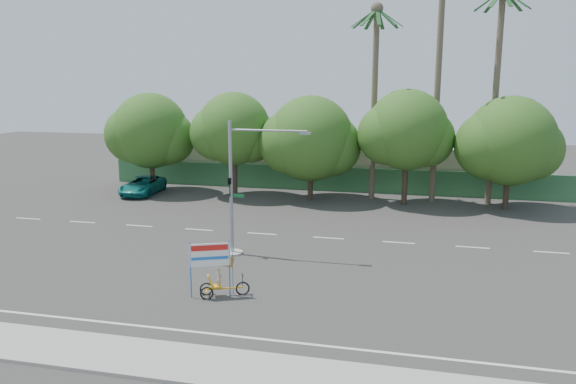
# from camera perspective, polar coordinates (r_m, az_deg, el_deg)

# --- Properties ---
(ground) EXTENTS (120.00, 120.00, 0.00)m
(ground) POSITION_cam_1_polar(r_m,az_deg,el_deg) (25.69, -3.22, -9.30)
(ground) COLOR #33302D
(ground) RESTS_ON ground
(sidewalk_near) EXTENTS (50.00, 2.40, 0.12)m
(sidewalk_near) POSITION_cam_1_polar(r_m,az_deg,el_deg) (19.24, -9.77, -16.82)
(sidewalk_near) COLOR gray
(sidewalk_near) RESTS_ON ground
(fence) EXTENTS (38.00, 0.08, 2.00)m
(fence) POSITION_cam_1_polar(r_m,az_deg,el_deg) (45.77, 4.34, 1.31)
(fence) COLOR #336B3D
(fence) RESTS_ON ground
(building_left) EXTENTS (12.00, 8.00, 4.00)m
(building_left) POSITION_cam_1_polar(r_m,az_deg,el_deg) (52.31, -5.78, 3.69)
(building_left) COLOR beige
(building_left) RESTS_ON ground
(building_right) EXTENTS (14.00, 8.00, 3.60)m
(building_right) POSITION_cam_1_polar(r_m,az_deg,el_deg) (49.58, 14.35, 2.72)
(building_right) COLOR beige
(building_right) RESTS_ON ground
(tree_far_left) EXTENTS (7.14, 6.00, 7.96)m
(tree_far_left) POSITION_cam_1_polar(r_m,az_deg,el_deg) (46.23, -13.86, 5.82)
(tree_far_left) COLOR #473828
(tree_far_left) RESTS_ON ground
(tree_left) EXTENTS (6.66, 5.60, 8.07)m
(tree_left) POSITION_cam_1_polar(r_m,az_deg,el_deg) (43.49, -5.57, 6.15)
(tree_left) COLOR #473828
(tree_left) RESTS_ON ground
(tree_center) EXTENTS (7.62, 6.40, 7.85)m
(tree_center) POSITION_cam_1_polar(r_m,az_deg,el_deg) (42.03, 2.25, 5.19)
(tree_center) COLOR #473828
(tree_center) RESTS_ON ground
(tree_right) EXTENTS (6.90, 5.80, 8.36)m
(tree_right) POSITION_cam_1_polar(r_m,az_deg,el_deg) (41.21, 11.92, 5.90)
(tree_right) COLOR #473828
(tree_right) RESTS_ON ground
(tree_far_right) EXTENTS (7.38, 6.20, 7.94)m
(tree_far_right) POSITION_cam_1_polar(r_m,az_deg,el_deg) (41.71, 21.56, 4.59)
(tree_far_right) COLOR #473828
(tree_far_right) RESTS_ON ground
(palm_tall) EXTENTS (3.73, 3.79, 17.45)m
(palm_tall) POSITION_cam_1_polar(r_m,az_deg,el_deg) (42.55, 15.10, 12.98)
(palm_tall) COLOR #70604C
(palm_tall) RESTS_ON ground
(palm_mid) EXTENTS (3.73, 3.79, 15.45)m
(palm_mid) POSITION_cam_1_polar(r_m,az_deg,el_deg) (42.82, 20.47, 11.22)
(palm_mid) COLOR #70604C
(palm_mid) RESTS_ON ground
(palm_short) EXTENTS (3.73, 3.79, 14.45)m
(palm_short) POSITION_cam_1_polar(r_m,az_deg,el_deg) (42.64, 8.82, 11.08)
(palm_short) COLOR #70604C
(palm_short) RESTS_ON ground
(traffic_signal) EXTENTS (4.72, 1.10, 7.00)m
(traffic_signal) POSITION_cam_1_polar(r_m,az_deg,el_deg) (29.14, -5.23, -0.81)
(traffic_signal) COLOR gray
(traffic_signal) RESTS_ON ground
(trike_billboard) EXTENTS (2.34, 1.17, 2.48)m
(trike_billboard) POSITION_cam_1_polar(r_m,az_deg,el_deg) (24.15, -7.32, -8.26)
(trike_billboard) COLOR black
(trike_billboard) RESTS_ON ground
(pickup_truck) EXTENTS (2.74, 5.28, 1.42)m
(pickup_truck) POSITION_cam_1_polar(r_m,az_deg,el_deg) (46.06, -14.56, 0.67)
(pickup_truck) COLOR #10726D
(pickup_truck) RESTS_ON ground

